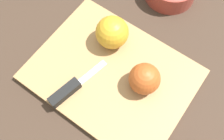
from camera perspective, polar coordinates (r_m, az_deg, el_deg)
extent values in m
plane|color=#38281E|center=(0.62, 0.00, -1.37)|extent=(4.00, 4.00, 0.00)
cube|color=#A37A4C|center=(0.61, 0.00, -1.07)|extent=(0.38, 0.30, 0.02)
sphere|color=#AD4C1E|center=(0.57, 7.08, -1.91)|extent=(0.07, 0.07, 0.07)
cylinder|color=beige|center=(0.57, 6.45, -1.95)|extent=(0.05, 0.05, 0.07)
sphere|color=gold|center=(0.61, 0.03, 8.18)|extent=(0.08, 0.08, 0.08)
cylinder|color=beige|center=(0.61, -0.28, 7.69)|extent=(0.07, 0.02, 0.07)
cube|color=silver|center=(0.61, -4.34, -0.54)|extent=(0.03, 0.08, 0.00)
cube|color=black|center=(0.59, -10.23, -4.88)|extent=(0.03, 0.08, 0.02)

